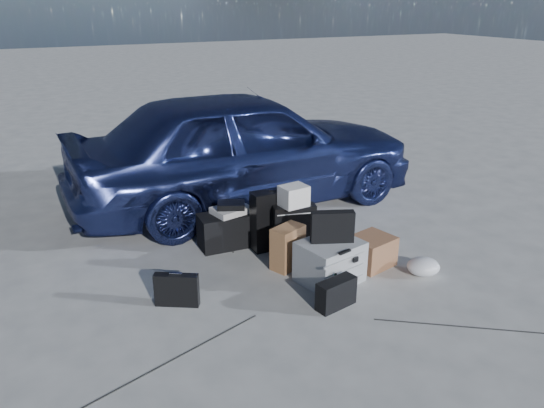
{
  "coord_description": "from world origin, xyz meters",
  "views": [
    {
      "loc": [
        -2.31,
        -3.88,
        2.62
      ],
      "look_at": [
        0.04,
        0.85,
        0.57
      ],
      "focal_mm": 35.0,
      "sensor_mm": 36.0,
      "label": 1
    }
  ],
  "objects_px": {
    "car": "(244,147)",
    "pelican_case": "(330,262)",
    "suitcase_left": "(274,219)",
    "cardboard_box": "(371,251)",
    "briefcase": "(177,290)",
    "green_bottle": "(335,286)",
    "duffel_bag": "(233,229)",
    "suitcase_right": "(294,229)"
  },
  "relations": [
    {
      "from": "car",
      "to": "cardboard_box",
      "type": "bearing_deg",
      "value": -169.36
    },
    {
      "from": "duffel_bag",
      "to": "green_bottle",
      "type": "xyz_separation_m",
      "value": [
        0.4,
        -1.49,
        -0.06
      ]
    },
    {
      "from": "car",
      "to": "cardboard_box",
      "type": "relative_size",
      "value": 10.86
    },
    {
      "from": "briefcase",
      "to": "cardboard_box",
      "type": "bearing_deg",
      "value": 26.45
    },
    {
      "from": "suitcase_left",
      "to": "green_bottle",
      "type": "bearing_deg",
      "value": -89.29
    },
    {
      "from": "car",
      "to": "pelican_case",
      "type": "distance_m",
      "value": 2.42
    },
    {
      "from": "briefcase",
      "to": "duffel_bag",
      "type": "distance_m",
      "value": 1.35
    },
    {
      "from": "pelican_case",
      "to": "green_bottle",
      "type": "bearing_deg",
      "value": -125.54
    },
    {
      "from": "suitcase_left",
      "to": "cardboard_box",
      "type": "height_order",
      "value": "suitcase_left"
    },
    {
      "from": "duffel_bag",
      "to": "green_bottle",
      "type": "relative_size",
      "value": 2.99
    },
    {
      "from": "suitcase_left",
      "to": "briefcase",
      "type": "bearing_deg",
      "value": -152.62
    },
    {
      "from": "suitcase_right",
      "to": "car",
      "type": "bearing_deg",
      "value": 99.49
    },
    {
      "from": "suitcase_right",
      "to": "green_bottle",
      "type": "relative_size",
      "value": 2.15
    },
    {
      "from": "briefcase",
      "to": "suitcase_right",
      "type": "relative_size",
      "value": 0.73
    },
    {
      "from": "briefcase",
      "to": "suitcase_left",
      "type": "height_order",
      "value": "suitcase_left"
    },
    {
      "from": "suitcase_right",
      "to": "cardboard_box",
      "type": "relative_size",
      "value": 1.3
    },
    {
      "from": "briefcase",
      "to": "suitcase_left",
      "type": "distance_m",
      "value": 1.52
    },
    {
      "from": "suitcase_left",
      "to": "suitcase_right",
      "type": "height_order",
      "value": "suitcase_left"
    },
    {
      "from": "briefcase",
      "to": "car",
      "type": "bearing_deg",
      "value": 83.23
    },
    {
      "from": "suitcase_left",
      "to": "pelican_case",
      "type": "bearing_deg",
      "value": -80.83
    },
    {
      "from": "suitcase_right",
      "to": "cardboard_box",
      "type": "bearing_deg",
      "value": -33.34
    },
    {
      "from": "cardboard_box",
      "to": "duffel_bag",
      "type": "bearing_deg",
      "value": 135.15
    },
    {
      "from": "suitcase_left",
      "to": "cardboard_box",
      "type": "distance_m",
      "value": 1.11
    },
    {
      "from": "pelican_case",
      "to": "suitcase_right",
      "type": "bearing_deg",
      "value": 78.92
    },
    {
      "from": "suitcase_left",
      "to": "cardboard_box",
      "type": "bearing_deg",
      "value": -49.4
    },
    {
      "from": "green_bottle",
      "to": "pelican_case",
      "type": "bearing_deg",
      "value": 66.47
    },
    {
      "from": "pelican_case",
      "to": "suitcase_left",
      "type": "distance_m",
      "value": 0.94
    },
    {
      "from": "duffel_bag",
      "to": "cardboard_box",
      "type": "bearing_deg",
      "value": -41.8
    },
    {
      "from": "briefcase",
      "to": "green_bottle",
      "type": "xyz_separation_m",
      "value": [
        1.35,
        -0.54,
        -0.03
      ]
    },
    {
      "from": "briefcase",
      "to": "green_bottle",
      "type": "distance_m",
      "value": 1.46
    },
    {
      "from": "cardboard_box",
      "to": "green_bottle",
      "type": "distance_m",
      "value": 0.8
    },
    {
      "from": "car",
      "to": "green_bottle",
      "type": "relative_size",
      "value": 17.92
    },
    {
      "from": "pelican_case",
      "to": "duffel_bag",
      "type": "relative_size",
      "value": 0.75
    },
    {
      "from": "pelican_case",
      "to": "briefcase",
      "type": "relative_size",
      "value": 1.43
    },
    {
      "from": "pelican_case",
      "to": "briefcase",
      "type": "distance_m",
      "value": 1.51
    },
    {
      "from": "suitcase_left",
      "to": "duffel_bag",
      "type": "height_order",
      "value": "suitcase_left"
    },
    {
      "from": "car",
      "to": "cardboard_box",
      "type": "height_order",
      "value": "car"
    },
    {
      "from": "car",
      "to": "duffel_bag",
      "type": "bearing_deg",
      "value": 149.94
    },
    {
      "from": "pelican_case",
      "to": "cardboard_box",
      "type": "distance_m",
      "value": 0.58
    },
    {
      "from": "suitcase_right",
      "to": "cardboard_box",
      "type": "xyz_separation_m",
      "value": [
        0.58,
        -0.63,
        -0.12
      ]
    },
    {
      "from": "suitcase_left",
      "to": "duffel_bag",
      "type": "relative_size",
      "value": 0.88
    },
    {
      "from": "suitcase_left",
      "to": "green_bottle",
      "type": "xyz_separation_m",
      "value": [
        0.01,
        -1.23,
        -0.21
      ]
    }
  ]
}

